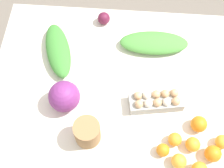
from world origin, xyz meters
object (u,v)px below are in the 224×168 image
object	(u,v)px
paper_bag	(87,132)
orange_4	(175,139)
beet_root	(104,18)
cabbage_purple	(64,96)
orange_2	(213,154)
orange_5	(163,150)
orange_7	(179,161)
greens_bunch_scallion	(58,50)
orange_6	(222,142)
orange_3	(199,124)
greens_bunch_chard	(154,43)
orange_1	(193,144)
egg_carton	(156,101)

from	to	relation	value
paper_bag	orange_4	xyz separation A→B (m)	(-0.43, -0.01, -0.03)
beet_root	cabbage_purple	bearing A→B (deg)	74.74
paper_bag	orange_2	bearing A→B (deg)	175.17
orange_5	orange_7	distance (m)	0.09
greens_bunch_scallion	beet_root	size ratio (longest dim) A/B	4.96
orange_7	orange_6	bearing A→B (deg)	-152.42
beet_root	orange_7	size ratio (longest dim) A/B	1.02
paper_bag	orange_3	xyz separation A→B (m)	(-0.54, -0.09, -0.03)
greens_bunch_chard	orange_2	world-z (taller)	orange_2
beet_root	greens_bunch_chard	bearing A→B (deg)	152.75
orange_2	cabbage_purple	bearing A→B (deg)	-16.99
greens_bunch_scallion	greens_bunch_chard	world-z (taller)	greens_bunch_scallion
orange_1	beet_root	bearing A→B (deg)	-56.09
orange_4	orange_6	distance (m)	0.23
beet_root	orange_2	size ratio (longest dim) A/B	0.93
cabbage_purple	paper_bag	bearing A→B (deg)	127.87
orange_4	orange_7	distance (m)	0.11
orange_5	orange_6	size ratio (longest dim) A/B	0.92
beet_root	orange_5	bearing A→B (deg)	114.45
paper_bag	greens_bunch_chard	xyz separation A→B (m)	(-0.32, -0.57, -0.03)
egg_carton	orange_2	distance (m)	0.37
cabbage_purple	egg_carton	distance (m)	0.47
greens_bunch_chard	orange_4	bearing A→B (deg)	101.02
greens_bunch_chard	orange_2	distance (m)	0.69
orange_1	orange_7	xyz separation A→B (m)	(0.07, 0.09, 0.00)
orange_1	egg_carton	bearing A→B (deg)	-50.19
orange_2	orange_6	world-z (taller)	orange_2
orange_5	orange_6	distance (m)	0.29
cabbage_purple	paper_bag	xyz separation A→B (m)	(-0.14, 0.18, -0.01)
orange_1	orange_3	distance (m)	0.11
orange_1	greens_bunch_scallion	bearing A→B (deg)	-33.72
orange_1	orange_4	xyz separation A→B (m)	(0.09, -0.02, -0.00)
cabbage_purple	greens_bunch_scallion	size ratio (longest dim) A/B	0.44
orange_3	orange_4	size ratio (longest dim) A/B	1.22
greens_bunch_chard	orange_3	world-z (taller)	orange_3
cabbage_purple	orange_5	bearing A→B (deg)	156.03
cabbage_purple	orange_2	bearing A→B (deg)	163.01
cabbage_purple	orange_7	xyz separation A→B (m)	(-0.58, 0.27, -0.04)
cabbage_purple	orange_3	xyz separation A→B (m)	(-0.68, 0.08, -0.04)
paper_bag	orange_4	distance (m)	0.43
egg_carton	beet_root	bearing A→B (deg)	-67.96
orange_2	orange_7	distance (m)	0.17
cabbage_purple	orange_5	world-z (taller)	cabbage_purple
greens_bunch_scallion	beet_root	distance (m)	0.34
greens_bunch_chard	orange_4	size ratio (longest dim) A/B	5.79
egg_carton	orange_3	size ratio (longest dim) A/B	3.53
greens_bunch_chard	cabbage_purple	bearing A→B (deg)	41.28
egg_carton	orange_4	xyz separation A→B (m)	(-0.09, 0.20, -0.01)
orange_5	beet_root	bearing A→B (deg)	-65.55
greens_bunch_scallion	orange_7	distance (m)	0.88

